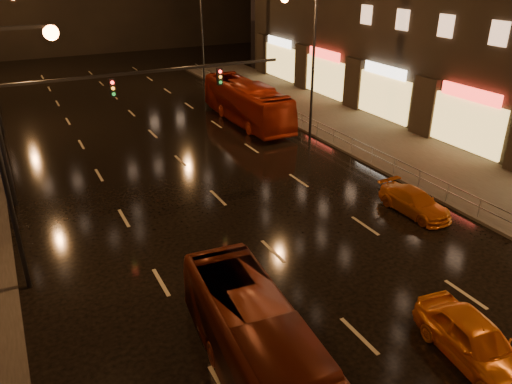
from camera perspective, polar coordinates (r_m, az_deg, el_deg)
ground at (r=29.90m, az=-7.38°, el=2.31°), size 140.00×140.00×0.00m
sidewalk_right at (r=32.91m, az=18.56°, el=3.48°), size 7.00×70.00×0.15m
traffic_signal at (r=27.23m, az=-18.09°, el=9.54°), size 15.31×0.32×6.20m
railing_right at (r=32.60m, az=10.93°, el=5.69°), size 0.05×56.00×1.00m
bus_red at (r=14.58m, az=1.39°, el=-18.92°), size 3.05×9.79×2.68m
bus_curb at (r=38.65m, az=-1.08°, el=10.19°), size 2.74×11.12×3.09m
taxi_near at (r=17.48m, az=23.72°, el=-15.30°), size 2.32×4.56×1.49m
taxi_far at (r=25.85m, az=17.67°, el=-1.10°), size 1.75×4.06×1.16m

